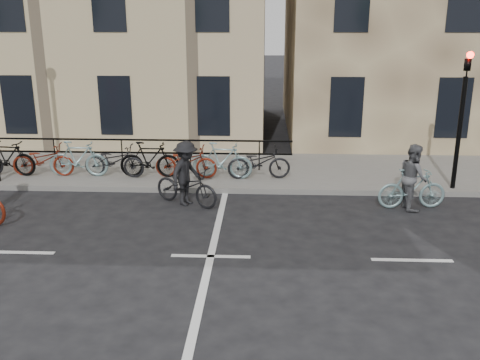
{
  "coord_description": "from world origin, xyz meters",
  "views": [
    {
      "loc": [
        1.04,
        -9.79,
        4.6
      ],
      "look_at": [
        0.51,
        1.7,
        1.1
      ],
      "focal_mm": 40.0,
      "sensor_mm": 36.0,
      "label": 1
    }
  ],
  "objects": [
    {
      "name": "traffic_light",
      "position": [
        6.2,
        4.34,
        2.45
      ],
      "size": [
        0.18,
        0.3,
        3.9
      ],
      "color": "black",
      "rests_on": "sidewalk"
    },
    {
      "name": "cyclist_grey",
      "position": [
        4.75,
        3.08,
        0.67
      ],
      "size": [
        1.74,
        0.86,
        1.65
      ],
      "rotation": [
        0.0,
        0.0,
        1.67
      ],
      "color": "#7EA2A5",
      "rests_on": "ground"
    },
    {
      "name": "ground",
      "position": [
        0.0,
        0.0,
        0.0
      ],
      "size": [
        120.0,
        120.0,
        0.0
      ],
      "primitive_type": "plane",
      "color": "black",
      "rests_on": "ground"
    },
    {
      "name": "building_west",
      "position": [
        -9.0,
        13.0,
        5.15
      ],
      "size": [
        20.0,
        10.0,
        10.0
      ],
      "primitive_type": "cube",
      "color": "tan",
      "rests_on": "sidewalk"
    },
    {
      "name": "cyclist_dark",
      "position": [
        -0.92,
        3.1,
        0.65
      ],
      "size": [
        1.95,
        1.46,
        1.66
      ],
      "rotation": [
        0.0,
        0.0,
        1.07
      ],
      "color": "black",
      "rests_on": "ground"
    },
    {
      "name": "sidewalk",
      "position": [
        -4.0,
        6.0,
        0.07
      ],
      "size": [
        46.0,
        4.0,
        0.15
      ],
      "primitive_type": "cube",
      "color": "slate",
      "rests_on": "ground"
    },
    {
      "name": "parked_bikes",
      "position": [
        -3.3,
        5.04,
        0.64
      ],
      "size": [
        10.4,
        1.23,
        1.05
      ],
      "color": "black",
      "rests_on": "sidewalk"
    },
    {
      "name": "bollard_east",
      "position": [
        5.0,
        4.25,
        0.6
      ],
      "size": [
        0.14,
        0.14,
        0.9
      ],
      "primitive_type": "cylinder",
      "color": "black",
      "rests_on": "sidewalk"
    }
  ]
}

